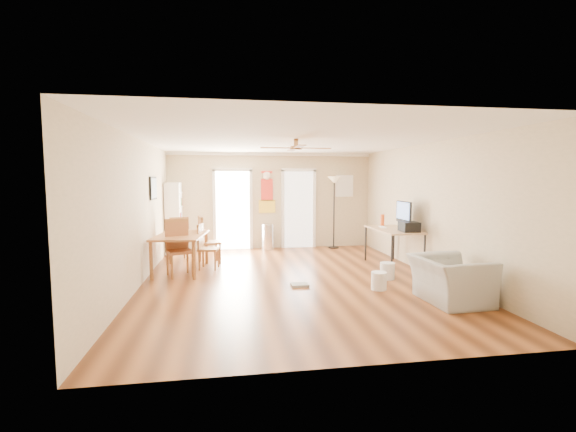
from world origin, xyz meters
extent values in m
plane|color=brown|center=(0.00, 0.00, 0.00)|extent=(7.00, 7.00, 0.00)
cube|color=red|center=(-0.13, 3.48, 1.55)|extent=(0.46, 0.03, 1.10)
cube|color=white|center=(2.05, 3.47, 1.70)|extent=(0.50, 0.04, 0.60)
cube|color=black|center=(-2.73, 1.40, 1.70)|extent=(0.04, 0.66, 0.48)
cylinder|color=silver|center=(-0.13, 3.25, 0.35)|extent=(0.38, 0.38, 0.69)
cube|color=white|center=(2.20, 1.07, 0.83)|extent=(0.18, 0.37, 0.01)
cube|color=black|center=(2.45, 0.30, 0.92)|extent=(0.36, 0.41, 0.20)
cylinder|color=#DC4B13|center=(2.30, 1.32, 0.96)|extent=(0.11, 0.11, 0.27)
cylinder|color=silver|center=(1.77, -0.24, 0.16)|extent=(0.35, 0.35, 0.32)
cylinder|color=white|center=(1.34, -0.89, 0.15)|extent=(0.33, 0.33, 0.30)
cube|color=gray|center=(0.04, -0.46, 0.02)|extent=(0.31, 0.24, 0.04)
imported|color=#9A9B96|center=(2.15, -1.72, 0.35)|extent=(0.98, 1.11, 0.70)
camera|label=1|loc=(-1.22, -7.15, 1.88)|focal=24.49mm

